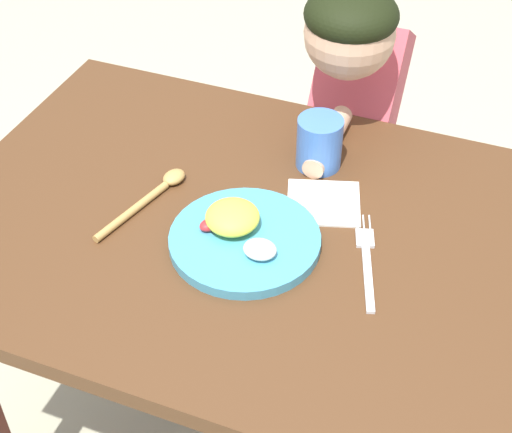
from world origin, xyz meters
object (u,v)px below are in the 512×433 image
(spoon, at_px, (153,194))
(person, at_px, (351,161))
(plate, at_px, (242,235))
(fork, at_px, (367,260))
(drinking_cup, at_px, (319,143))

(spoon, bearing_deg, person, -13.41)
(spoon, xyz_separation_m, person, (0.25, 0.46, -0.19))
(plate, height_order, person, person)
(plate, relative_size, spoon, 1.13)
(fork, bearing_deg, spoon, 69.12)
(spoon, height_order, drinking_cup, drinking_cup)
(fork, xyz_separation_m, spoon, (-0.39, 0.02, 0.01))
(person, bearing_deg, spoon, 61.87)
(plate, height_order, fork, plate)
(person, bearing_deg, drinking_cup, 89.36)
(spoon, bearing_deg, plate, -90.17)
(fork, bearing_deg, person, -1.03)
(drinking_cup, bearing_deg, spoon, -140.67)
(plate, xyz_separation_m, fork, (0.20, 0.03, -0.01))
(plate, xyz_separation_m, spoon, (-0.19, 0.05, -0.01))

